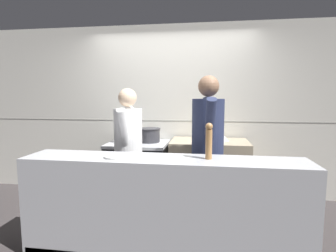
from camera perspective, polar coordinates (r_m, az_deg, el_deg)
ground_plane at (r=3.11m, az=-2.45°, el=-22.87°), size 14.00×14.00×0.00m
wall_back_tiled at (r=4.06m, az=0.98°, el=3.30°), size 8.00×0.06×2.60m
oven_range at (r=3.90m, az=-6.46°, el=-9.81°), size 0.84×0.71×0.86m
prep_counter at (r=3.78m, az=8.91°, el=-10.08°), size 1.06×0.65×0.91m
pass_counter at (r=2.60m, az=-1.04°, el=-17.40°), size 2.65×0.45×0.96m
stock_pot at (r=3.87m, az=-9.92°, el=-2.14°), size 0.24×0.24×0.16m
sauce_pot at (r=3.80m, az=-4.03°, el=-1.91°), size 0.32×0.32×0.20m
mixing_bowl_steel at (r=3.70m, az=11.59°, el=-2.36°), size 0.21×0.21×0.10m
plated_dish_main at (r=2.52m, az=-10.91°, el=-6.48°), size 0.25×0.25×0.02m
pepper_mill at (r=2.41m, az=8.89°, el=-3.09°), size 0.07×0.07×0.33m
chef_head_cook at (r=3.15m, az=-8.63°, el=-5.04°), size 0.35×0.71×1.62m
chef_sous at (r=2.99m, az=8.61°, el=-4.21°), size 0.39×0.77×1.75m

